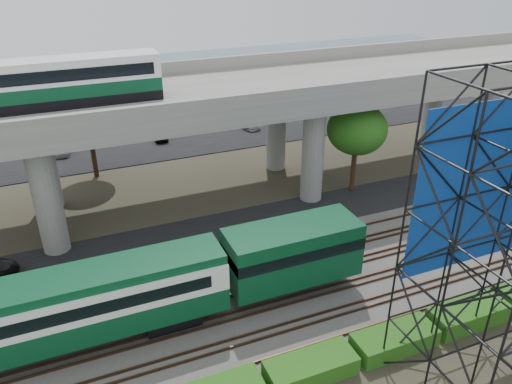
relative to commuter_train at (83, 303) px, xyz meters
name	(u,v)px	position (x,y,z in m)	size (l,w,h in m)	color
ground	(258,326)	(8.86, -2.00, -2.88)	(140.00, 140.00, 0.00)	#474233
ballast_bed	(245,303)	(8.86, 0.00, -2.78)	(90.00, 12.00, 0.20)	slate
service_road	(203,234)	(8.86, 8.50, -2.84)	(90.00, 5.00, 0.08)	black
parking_lot	(141,132)	(8.86, 32.00, -2.84)	(90.00, 18.00, 0.08)	black
harbor_water	(112,85)	(8.86, 54.00, -2.87)	(140.00, 40.00, 0.03)	#425A6D
rail_tracks	(245,300)	(8.86, 0.00, -2.60)	(90.00, 9.52, 0.16)	#472D1E
commuter_train	(83,303)	(0.00, 0.00, 0.00)	(29.30, 3.06, 4.30)	black
overpass	(169,107)	(8.33, 14.00, 5.33)	(80.00, 12.00, 12.40)	#9E9B93
hedge_strip	(311,367)	(9.86, -6.30, -2.32)	(34.60, 1.80, 1.20)	#205613
trees	(117,147)	(4.19, 14.17, 2.69)	(40.94, 16.94, 7.69)	#382314
parked_cars	(141,127)	(8.95, 31.91, -2.21)	(39.37, 9.53, 1.29)	white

